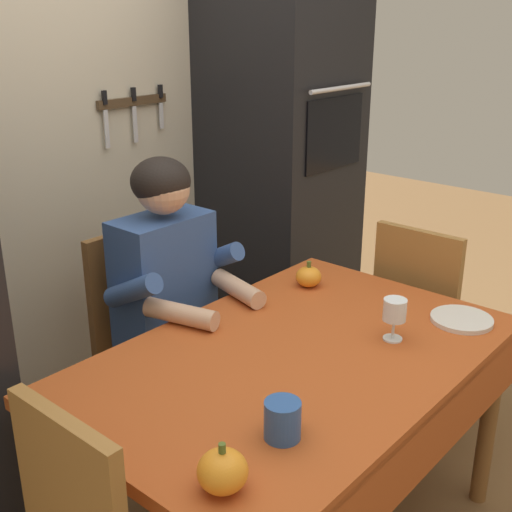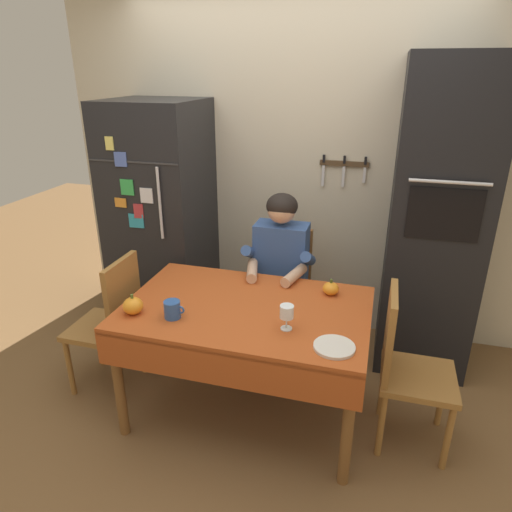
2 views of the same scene
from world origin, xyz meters
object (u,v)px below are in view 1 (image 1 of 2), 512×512
(wine_glass, at_px, (395,312))
(serving_tray, at_px, (462,319))
(wall_oven, at_px, (281,157))
(pumpkin_medium, at_px, (223,471))
(chair_behind_person, at_px, (147,337))
(chair_right_side, at_px, (423,320))
(dining_table, at_px, (300,380))
(seated_person, at_px, (177,297))
(pumpkin_large, at_px, (309,277))
(coffee_mug, at_px, (283,420))

(wine_glass, xyz_separation_m, serving_tray, (0.26, -0.11, -0.09))
(wall_oven, distance_m, pumpkin_medium, 2.01)
(chair_behind_person, bearing_deg, chair_right_side, -41.69)
(wine_glass, distance_m, serving_tray, 0.30)
(dining_table, relative_size, chair_right_side, 1.51)
(seated_person, bearing_deg, chair_right_side, -33.71)
(chair_right_side, distance_m, serving_tray, 0.53)
(dining_table, height_order, chair_behind_person, chair_behind_person)
(seated_person, height_order, serving_tray, seated_person)
(seated_person, bearing_deg, pumpkin_large, -37.68)
(dining_table, distance_m, wine_glass, 0.36)
(chair_behind_person, xyz_separation_m, pumpkin_large, (0.39, -0.49, 0.27))
(chair_right_side, height_order, pumpkin_medium, chair_right_side)
(seated_person, xyz_separation_m, wine_glass, (0.22, -0.76, 0.10))
(chair_behind_person, height_order, serving_tray, chair_behind_person)
(wall_oven, xyz_separation_m, wine_glass, (-0.78, -1.08, -0.21))
(chair_right_side, xyz_separation_m, pumpkin_large, (-0.45, 0.26, 0.27))
(chair_right_side, relative_size, pumpkin_large, 9.35)
(chair_right_side, distance_m, wine_glass, 0.73)
(wall_oven, bearing_deg, dining_table, -138.69)
(seated_person, bearing_deg, dining_table, -95.27)
(coffee_mug, bearing_deg, seated_person, 63.48)
(dining_table, distance_m, serving_tray, 0.61)
(seated_person, relative_size, pumpkin_medium, 10.56)
(chair_right_side, height_order, pumpkin_large, chair_right_side)
(wine_glass, relative_size, pumpkin_medium, 1.17)
(coffee_mug, bearing_deg, pumpkin_medium, -175.37)
(wine_glass, relative_size, pumpkin_large, 1.39)
(wall_oven, distance_m, chair_right_side, 1.05)
(coffee_mug, xyz_separation_m, pumpkin_large, (0.80, 0.51, -0.01))
(chair_behind_person, distance_m, serving_tray, 1.19)
(dining_table, bearing_deg, chair_behind_person, 85.98)
(wall_oven, xyz_separation_m, chair_right_side, (-0.15, -0.88, -0.54))
(dining_table, bearing_deg, pumpkin_medium, -158.66)
(chair_behind_person, bearing_deg, wall_oven, 7.46)
(pumpkin_medium, bearing_deg, seated_person, 52.58)
(wall_oven, distance_m, pumpkin_large, 0.91)
(chair_behind_person, bearing_deg, serving_tray, -65.56)
(dining_table, bearing_deg, serving_tray, -26.32)
(seated_person, xyz_separation_m, pumpkin_medium, (-0.64, -0.83, 0.05))
(chair_behind_person, xyz_separation_m, coffee_mug, (-0.41, -1.00, 0.28))
(dining_table, height_order, pumpkin_medium, pumpkin_medium)
(chair_behind_person, relative_size, pumpkin_large, 9.35)
(wine_glass, relative_size, serving_tray, 0.67)
(pumpkin_medium, bearing_deg, wall_oven, 35.19)
(dining_table, height_order, serving_tray, serving_tray)
(chair_behind_person, bearing_deg, wine_glass, -77.06)
(pumpkin_medium, bearing_deg, pumpkin_large, 27.27)
(chair_right_side, bearing_deg, chair_behind_person, 138.31)
(wine_glass, bearing_deg, chair_right_side, 17.25)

